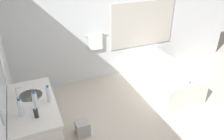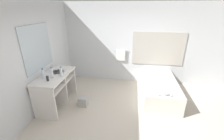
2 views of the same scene
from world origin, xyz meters
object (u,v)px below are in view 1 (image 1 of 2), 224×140
object	(u,v)px
water_bottle_1	(49,94)
water_bottle_2	(35,101)
water_bottle_3	(20,108)
soap_dispenser	(36,113)
waste_bin	(83,128)
bathtub	(161,75)

from	to	relation	value
water_bottle_1	water_bottle_2	xyz separation A→B (m)	(-0.19, -0.10, 0.00)
water_bottle_3	water_bottle_1	bearing A→B (deg)	23.74
soap_dispenser	water_bottle_2	bearing A→B (deg)	84.10
water_bottle_2	waste_bin	size ratio (longest dim) A/B	1.04
bathtub	waste_bin	bearing A→B (deg)	-159.74
water_bottle_3	waste_bin	bearing A→B (deg)	18.08
bathtub	water_bottle_2	world-z (taller)	water_bottle_2
bathtub	water_bottle_3	bearing A→B (deg)	-160.36
water_bottle_1	soap_dispenser	world-z (taller)	water_bottle_1
water_bottle_1	water_bottle_3	distance (m)	0.42
water_bottle_3	soap_dispenser	distance (m)	0.22
bathtub	water_bottle_2	size ratio (longest dim) A/B	7.04
water_bottle_2	waste_bin	distance (m)	1.14
waste_bin	water_bottle_2	bearing A→B (deg)	-162.08
water_bottle_2	soap_dispenser	xyz separation A→B (m)	(-0.02, -0.18, -0.06)
water_bottle_2	soap_dispenser	distance (m)	0.19
bathtub	water_bottle_1	distance (m)	2.82
water_bottle_2	bathtub	bearing A→B (deg)	19.71
water_bottle_1	water_bottle_2	size ratio (longest dim) A/B	0.96
water_bottle_1	soap_dispenser	distance (m)	0.36
soap_dispenser	waste_bin	xyz separation A→B (m)	(0.68, 0.40, -0.85)
water_bottle_2	soap_dispenser	bearing A→B (deg)	-95.90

